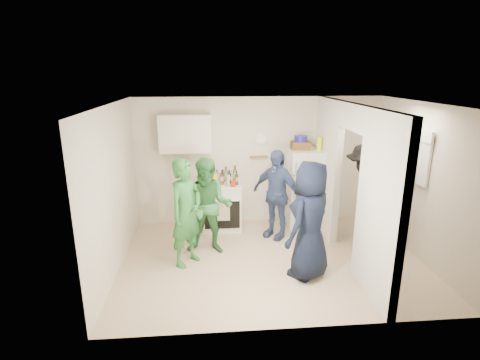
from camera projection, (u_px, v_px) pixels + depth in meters
name	position (u px, v px, depth m)	size (l,w,h in m)	color
floor	(271.00, 260.00, 6.10)	(4.80, 4.80, 0.00)	#CEB591
wall_back	(258.00, 161.00, 7.38)	(4.80, 4.80, 0.00)	silver
wall_front	(299.00, 232.00, 4.12)	(4.80, 4.80, 0.00)	silver
wall_left	(113.00, 191.00, 5.55)	(3.40, 3.40, 0.00)	silver
wall_right	(422.00, 183.00, 5.95)	(3.40, 3.40, 0.00)	silver
ceiling	(275.00, 104.00, 5.40)	(4.80, 4.80, 0.00)	white
partition_pier_back	(327.00, 167.00, 6.90)	(0.12, 1.20, 2.50)	silver
partition_pier_front	(380.00, 209.00, 4.80)	(0.12, 1.20, 2.50)	silver
partition_header	(354.00, 117.00, 5.56)	(0.12, 1.00, 0.40)	silver
stove	(222.00, 206.00, 7.22)	(0.76, 0.63, 0.90)	white
upper_cabinet	(185.00, 133.00, 6.92)	(0.95, 0.34, 0.70)	silver
fridge	(304.00, 189.00, 7.24)	(0.63, 0.62, 1.54)	silver
wicker_basket	(300.00, 145.00, 7.04)	(0.35, 0.25, 0.15)	brown
blue_bowl	(301.00, 139.00, 7.00)	(0.24, 0.24, 0.11)	#1D169A
yellow_cup_stack_top	(319.00, 144.00, 6.91)	(0.09, 0.09, 0.25)	#F1FC15
wall_clock	(261.00, 139.00, 7.24)	(0.22, 0.22, 0.03)	white
spice_shelf	(259.00, 157.00, 7.30)	(0.35, 0.08, 0.03)	olive
nook_window	(417.00, 155.00, 6.03)	(0.03, 0.70, 0.80)	black
nook_window_frame	(416.00, 155.00, 6.02)	(0.04, 0.76, 0.86)	white
nook_valance	(418.00, 134.00, 5.93)	(0.04, 0.82, 0.18)	white
yellow_cup_stack_stove	(215.00, 181.00, 6.84)	(0.09, 0.09, 0.25)	yellow
red_cup	(233.00, 183.00, 6.91)	(0.09, 0.09, 0.12)	#B6280C
person_green_left	(186.00, 213.00, 5.77)	(0.62, 0.41, 1.71)	#2F7735
person_green_center	(209.00, 207.00, 6.15)	(0.79, 0.62, 1.63)	#377E41
person_denim	(276.00, 194.00, 6.75)	(0.96, 0.40, 1.64)	#39527D
person_navy	(310.00, 221.00, 5.40)	(0.86, 0.56, 1.76)	black
person_nook	(364.00, 198.00, 6.22)	(1.20, 0.69, 1.86)	black
bottle_a	(205.00, 175.00, 7.15)	(0.06, 0.06, 0.31)	brown
bottle_b	(211.00, 177.00, 6.97)	(0.08, 0.08, 0.31)	#194D2C
bottle_c	(217.00, 176.00, 7.19)	(0.06, 0.06, 0.25)	#A5ADB3
bottle_d	(222.00, 177.00, 7.02)	(0.06, 0.06, 0.28)	#623411
bottle_e	(226.00, 174.00, 7.24)	(0.07, 0.07, 0.29)	#95A1A5
bottle_f	(230.00, 177.00, 7.08)	(0.06, 0.06, 0.26)	#133521
bottle_g	(235.00, 174.00, 7.19)	(0.08, 0.08, 0.33)	olive
bottle_h	(205.00, 179.00, 6.91)	(0.06, 0.06, 0.26)	#B7BDC4
bottle_i	(223.00, 176.00, 7.17)	(0.08, 0.08, 0.25)	#583E0F
bottle_j	(237.00, 178.00, 7.00)	(0.06, 0.06, 0.27)	#194927
bottle_k	(210.00, 176.00, 7.09)	(0.08, 0.08, 0.28)	brown
bottle_l	(228.00, 178.00, 6.92)	(0.06, 0.06, 0.29)	#AAAEBB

